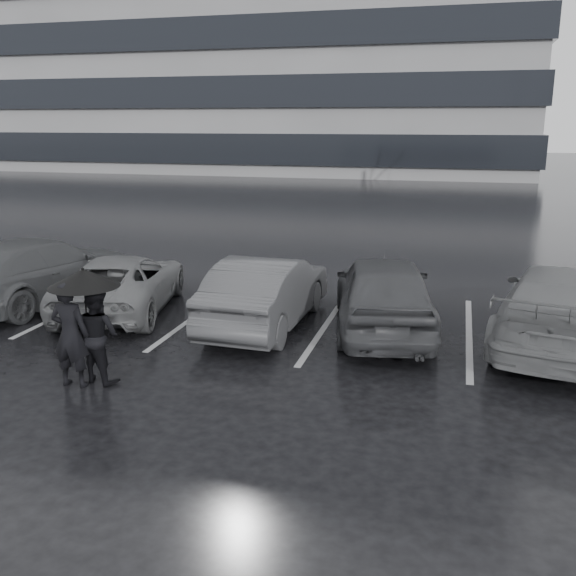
{
  "coord_description": "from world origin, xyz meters",
  "views": [
    {
      "loc": [
        3.05,
        -9.75,
        4.01
      ],
      "look_at": [
        0.18,
        1.0,
        1.1
      ],
      "focal_mm": 40.0,
      "sensor_mm": 36.0,
      "label": 1
    }
  ],
  "objects_px": {
    "car_west_a": "(266,291)",
    "car_west_c": "(41,270)",
    "car_main": "(384,293)",
    "pedestrian_right": "(97,335)",
    "car_east": "(562,307)",
    "pedestrian_left": "(70,335)",
    "car_west_b": "(123,283)"
  },
  "relations": [
    {
      "from": "car_main",
      "to": "car_west_c",
      "type": "relative_size",
      "value": 0.88
    },
    {
      "from": "pedestrian_left",
      "to": "pedestrian_right",
      "type": "relative_size",
      "value": 1.1
    },
    {
      "from": "car_west_c",
      "to": "pedestrian_left",
      "type": "relative_size",
      "value": 3.03
    },
    {
      "from": "car_west_c",
      "to": "pedestrian_left",
      "type": "distance_m",
      "value": 5.31
    },
    {
      "from": "car_west_b",
      "to": "pedestrian_right",
      "type": "bearing_deg",
      "value": 101.05
    },
    {
      "from": "car_east",
      "to": "pedestrian_left",
      "type": "relative_size",
      "value": 3.06
    },
    {
      "from": "car_west_b",
      "to": "pedestrian_right",
      "type": "height_order",
      "value": "pedestrian_right"
    },
    {
      "from": "car_main",
      "to": "car_west_b",
      "type": "bearing_deg",
      "value": -10.12
    },
    {
      "from": "car_main",
      "to": "car_west_c",
      "type": "bearing_deg",
      "value": -11.29
    },
    {
      "from": "car_west_a",
      "to": "car_east",
      "type": "xyz_separation_m",
      "value": [
        5.53,
        0.2,
        0.04
      ]
    },
    {
      "from": "car_west_b",
      "to": "pedestrian_left",
      "type": "relative_size",
      "value": 2.63
    },
    {
      "from": "car_west_a",
      "to": "car_east",
      "type": "distance_m",
      "value": 5.53
    },
    {
      "from": "car_main",
      "to": "car_west_c",
      "type": "distance_m",
      "value": 7.74
    },
    {
      "from": "car_west_b",
      "to": "car_west_c",
      "type": "height_order",
      "value": "car_west_c"
    },
    {
      "from": "car_west_b",
      "to": "car_east",
      "type": "distance_m",
      "value": 8.85
    },
    {
      "from": "pedestrian_right",
      "to": "car_west_a",
      "type": "bearing_deg",
      "value": -102.37
    },
    {
      "from": "car_east",
      "to": "pedestrian_left",
      "type": "height_order",
      "value": "pedestrian_left"
    },
    {
      "from": "car_west_c",
      "to": "car_east",
      "type": "distance_m",
      "value": 10.97
    },
    {
      "from": "car_west_b",
      "to": "car_west_c",
      "type": "xyz_separation_m",
      "value": [
        -2.12,
        0.13,
        0.12
      ]
    },
    {
      "from": "car_west_a",
      "to": "car_west_b",
      "type": "height_order",
      "value": "car_west_a"
    },
    {
      "from": "car_west_c",
      "to": "car_east",
      "type": "height_order",
      "value": "car_east"
    },
    {
      "from": "car_main",
      "to": "pedestrian_right",
      "type": "distance_m",
      "value": 5.47
    },
    {
      "from": "car_west_b",
      "to": "pedestrian_right",
      "type": "distance_m",
      "value": 3.98
    },
    {
      "from": "car_main",
      "to": "car_west_a",
      "type": "xyz_separation_m",
      "value": [
        -2.3,
        -0.28,
        -0.06
      ]
    },
    {
      "from": "car_west_c",
      "to": "car_east",
      "type": "bearing_deg",
      "value": -169.9
    },
    {
      "from": "car_west_a",
      "to": "car_east",
      "type": "relative_size",
      "value": 0.84
    },
    {
      "from": "car_main",
      "to": "car_west_b",
      "type": "xyz_separation_m",
      "value": [
        -5.62,
        -0.06,
        -0.15
      ]
    },
    {
      "from": "car_west_b",
      "to": "pedestrian_left",
      "type": "xyz_separation_m",
      "value": [
        1.3,
        -3.92,
        0.22
      ]
    },
    {
      "from": "car_west_a",
      "to": "car_west_c",
      "type": "bearing_deg",
      "value": -2.0
    },
    {
      "from": "car_west_b",
      "to": "car_east",
      "type": "xyz_separation_m",
      "value": [
        8.85,
        -0.01,
        0.13
      ]
    },
    {
      "from": "car_west_a",
      "to": "car_west_c",
      "type": "relative_size",
      "value": 0.85
    },
    {
      "from": "car_main",
      "to": "car_west_b",
      "type": "height_order",
      "value": "car_main"
    }
  ]
}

